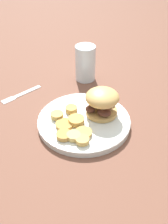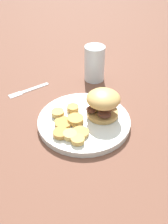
{
  "view_description": "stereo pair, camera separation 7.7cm",
  "coord_description": "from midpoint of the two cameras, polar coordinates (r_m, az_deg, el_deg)",
  "views": [
    {
      "loc": [
        0.38,
        0.47,
        0.52
      ],
      "look_at": [
        0.0,
        0.0,
        0.05
      ],
      "focal_mm": 42.0,
      "sensor_mm": 36.0,
      "label": 1
    },
    {
      "loc": [
        0.32,
        0.51,
        0.52
      ],
      "look_at": [
        0.0,
        0.0,
        0.05
      ],
      "focal_mm": 42.0,
      "sensor_mm": 36.0,
      "label": 2
    }
  ],
  "objects": [
    {
      "name": "potato_round_3",
      "position": [
        0.79,
        -2.98,
        -0.35
      ],
      "size": [
        0.04,
        0.04,
        0.02
      ],
      "primitive_type": "cylinder",
      "color": "tan",
      "rests_on": "dinner_plate"
    },
    {
      "name": "potato_round_4",
      "position": [
        0.76,
        -1.66,
        -2.47
      ],
      "size": [
        0.05,
        0.05,
        0.01
      ],
      "primitive_type": "cylinder",
      "color": "#BC8942",
      "rests_on": "dinner_plate"
    },
    {
      "name": "potato_round_2",
      "position": [
        0.73,
        2.24,
        -4.61
      ],
      "size": [
        0.05,
        0.05,
        0.01
      ],
      "primitive_type": "cylinder",
      "color": "tan",
      "rests_on": "dinner_plate"
    },
    {
      "name": "potato_round_5",
      "position": [
        0.71,
        1.75,
        -6.19
      ],
      "size": [
        0.04,
        0.04,
        0.01
      ],
      "primitive_type": "cylinder",
      "color": "tan",
      "rests_on": "dinner_plate"
    },
    {
      "name": "potato_round_7",
      "position": [
        0.72,
        -2.11,
        -4.77
      ],
      "size": [
        0.04,
        0.04,
        0.01
      ],
      "primitive_type": "cylinder",
      "color": "#BC8942",
      "rests_on": "dinner_plate"
    },
    {
      "name": "drinking_glass",
      "position": [
        0.98,
        4.58,
        10.42
      ],
      "size": [
        0.07,
        0.07,
        0.13
      ],
      "color": "silver",
      "rests_on": "ground_plane"
    },
    {
      "name": "potato_round_6",
      "position": [
        0.72,
        -0.03,
        -5.13
      ],
      "size": [
        0.04,
        0.04,
        0.01
      ],
      "primitive_type": "cylinder",
      "color": "#DBB766",
      "rests_on": "dinner_plate"
    },
    {
      "name": "sandwich",
      "position": [
        0.78,
        6.99,
        1.87
      ],
      "size": [
        0.11,
        0.11,
        0.08
      ],
      "color": "tan",
      "rests_on": "dinner_plate"
    },
    {
      "name": "potato_round_1",
      "position": [
        0.77,
        0.84,
        -1.61
      ],
      "size": [
        0.05,
        0.05,
        0.02
      ],
      "primitive_type": "cylinder",
      "color": "tan",
      "rests_on": "dinner_plate"
    },
    {
      "name": "potato_round_0",
      "position": [
        0.81,
        0.27,
        0.71
      ],
      "size": [
        0.04,
        0.04,
        0.02
      ],
      "primitive_type": "cylinder",
      "color": "tan",
      "rests_on": "dinner_plate"
    },
    {
      "name": "fork",
      "position": [
        0.96,
        -9.76,
        4.67
      ],
      "size": [
        0.15,
        0.03,
        0.0
      ],
      "color": "silver",
      "rests_on": "ground_plane"
    },
    {
      "name": "ground_plane",
      "position": [
        0.8,
        2.76,
        -2.68
      ],
      "size": [
        4.0,
        4.0,
        0.0
      ],
      "primitive_type": "plane",
      "color": "brown"
    },
    {
      "name": "dinner_plate",
      "position": [
        0.79,
        2.78,
        -2.06
      ],
      "size": [
        0.28,
        0.28,
        0.02
      ],
      "color": "silver",
      "rests_on": "ground_plane"
    }
  ]
}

